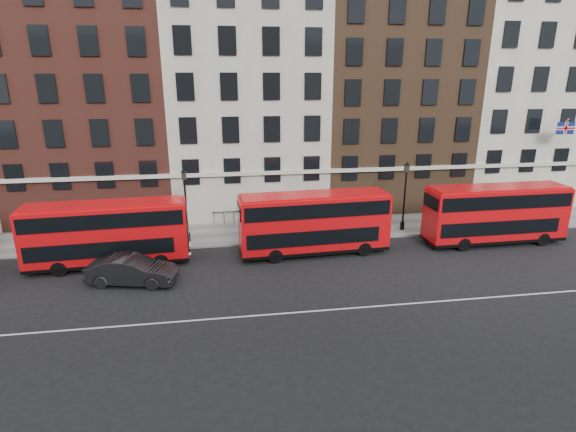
{
  "coord_description": "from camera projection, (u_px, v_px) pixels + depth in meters",
  "views": [
    {
      "loc": [
        -2.52,
        -22.21,
        11.69
      ],
      "look_at": [
        1.65,
        5.0,
        3.0
      ],
      "focal_mm": 28.0,
      "sensor_mm": 36.0,
      "label": 1
    }
  ],
  "objects": [
    {
      "name": "road_centre_line",
      "position": [
        277.0,
        314.0,
        22.93
      ],
      "size": [
        70.0,
        0.12,
        0.01
      ],
      "primitive_type": "cube",
      "color": "white",
      "rests_on": "ground"
    },
    {
      "name": "lamp_post_left",
      "position": [
        186.0,
        202.0,
        31.74
      ],
      "size": [
        0.44,
        0.44,
        5.33
      ],
      "color": "black",
      "rests_on": "pavement"
    },
    {
      "name": "iron_railings",
      "position": [
        254.0,
        216.0,
        36.59
      ],
      "size": [
        6.6,
        0.06,
        1.0
      ],
      "primitive_type": null,
      "color": "black",
      "rests_on": "pavement"
    },
    {
      "name": "lamp_post_right",
      "position": [
        405.0,
        193.0,
        34.15
      ],
      "size": [
        0.44,
        0.44,
        5.33
      ],
      "color": "black",
      "rests_on": "pavement"
    },
    {
      "name": "pavement",
      "position": [
        256.0,
        232.0,
        34.69
      ],
      "size": [
        80.0,
        5.0,
        0.15
      ],
      "primitive_type": "cube",
      "color": "slate",
      "rests_on": "ground"
    },
    {
      "name": "ground",
      "position": [
        272.0,
        296.0,
        24.82
      ],
      "size": [
        120.0,
        120.0,
        0.0
      ],
      "primitive_type": "plane",
      "color": "black",
      "rests_on": "ground"
    },
    {
      "name": "bus_b",
      "position": [
        107.0,
        233.0,
        28.11
      ],
      "size": [
        9.99,
        2.98,
        4.14
      ],
      "rotation": [
        0.0,
        0.0,
        0.06
      ],
      "color": "red",
      "rests_on": "ground"
    },
    {
      "name": "car_front",
      "position": [
        132.0,
        270.0,
        26.05
      ],
      "size": [
        5.34,
        2.81,
        1.67
      ],
      "primitive_type": "imported",
      "rotation": [
        0.0,
        0.0,
        1.36
      ],
      "color": "black",
      "rests_on": "ground"
    },
    {
      "name": "building_terrace",
      "position": [
        243.0,
        92.0,
        38.54
      ],
      "size": [
        64.0,
        11.95,
        22.0
      ],
      "color": "#B3AA9B",
      "rests_on": "ground"
    },
    {
      "name": "bus_d",
      "position": [
        495.0,
        213.0,
        31.92
      ],
      "size": [
        10.14,
        2.61,
        4.24
      ],
      "rotation": [
        0.0,
        0.0,
        0.01
      ],
      "color": "red",
      "rests_on": "ground"
    },
    {
      "name": "bus_c",
      "position": [
        314.0,
        222.0,
        30.01
      ],
      "size": [
        10.17,
        2.95,
        4.22
      ],
      "rotation": [
        0.0,
        0.0,
        0.05
      ],
      "color": "red",
      "rests_on": "ground"
    },
    {
      "name": "kerb",
      "position": [
        259.0,
        243.0,
        32.33
      ],
      "size": [
        80.0,
        0.3,
        0.16
      ],
      "primitive_type": "cube",
      "color": "gray",
      "rests_on": "ground"
    }
  ]
}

